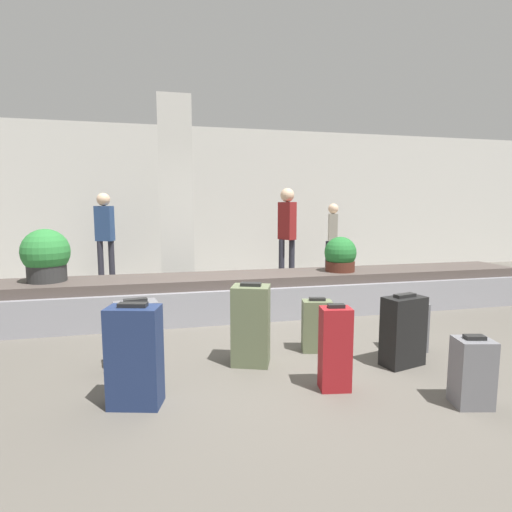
{
  "coord_description": "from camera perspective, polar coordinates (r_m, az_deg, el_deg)",
  "views": [
    {
      "loc": [
        -1.24,
        -3.7,
        1.49
      ],
      "look_at": [
        0.0,
        1.61,
        0.81
      ],
      "focal_mm": 28.0,
      "sensor_mm": 36.0,
      "label": 1
    }
  ],
  "objects": [
    {
      "name": "traveler_1",
      "position": [
        8.77,
        10.9,
        3.19
      ],
      "size": [
        0.31,
        0.36,
        1.55
      ],
      "rotation": [
        0.0,
        0.0,
        1.23
      ],
      "color": "#282833",
      "rests_on": "ground_plane"
    },
    {
      "name": "traveler_2",
      "position": [
        8.13,
        -20.8,
        3.53
      ],
      "size": [
        0.36,
        0.29,
        1.74
      ],
      "rotation": [
        0.0,
        0.0,
        2.75
      ],
      "color": "#282833",
      "rests_on": "ground_plane"
    },
    {
      "name": "suitcase_7",
      "position": [
        4.04,
        20.29,
        -10.01
      ],
      "size": [
        0.44,
        0.3,
        0.69
      ],
      "rotation": [
        0.0,
        0.0,
        0.24
      ],
      "color": "black",
      "rests_on": "ground_plane"
    },
    {
      "name": "suitcase_5",
      "position": [
        4.21,
        8.66,
        -9.8
      ],
      "size": [
        0.33,
        0.24,
        0.56
      ],
      "rotation": [
        0.0,
        0.0,
        -0.23
      ],
      "color": "#5B6647",
      "rests_on": "ground_plane"
    },
    {
      "name": "suitcase_2",
      "position": [
        3.18,
        -16.94,
        -13.55
      ],
      "size": [
        0.43,
        0.32,
        0.79
      ],
      "rotation": [
        0.0,
        0.0,
        -0.26
      ],
      "color": "navy",
      "rests_on": "ground_plane"
    },
    {
      "name": "suitcase_3",
      "position": [
        3.38,
        11.24,
        -12.84
      ],
      "size": [
        0.27,
        0.21,
        0.71
      ],
      "rotation": [
        0.0,
        0.0,
        -0.16
      ],
      "color": "maroon",
      "rests_on": "ground_plane"
    },
    {
      "name": "traveler_0",
      "position": [
        7.47,
        4.45,
        4.17
      ],
      "size": [
        0.31,
        0.37,
        1.82
      ],
      "rotation": [
        0.0,
        0.0,
        2.04
      ],
      "color": "#282833",
      "rests_on": "ground_plane"
    },
    {
      "name": "pillar",
      "position": [
        6.65,
        -11.37,
        7.91
      ],
      "size": [
        0.52,
        0.52,
        3.2
      ],
      "color": "beige",
      "rests_on": "ground_plane"
    },
    {
      "name": "potted_plant_1",
      "position": [
        5.86,
        11.95,
        0.08
      ],
      "size": [
        0.46,
        0.46,
        0.5
      ],
      "color": "#4C2319",
      "rests_on": "carousel"
    },
    {
      "name": "potted_plant_0",
      "position": [
        5.58,
        -27.82,
        0.01
      ],
      "size": [
        0.57,
        0.57,
        0.66
      ],
      "color": "#2D2D2D",
      "rests_on": "carousel"
    },
    {
      "name": "back_wall",
      "position": [
        9.02,
        -5.3,
        7.77
      ],
      "size": [
        18.0,
        0.06,
        3.2
      ],
      "color": "beige",
      "rests_on": "ground_plane"
    },
    {
      "name": "suitcase_4",
      "position": [
        3.81,
        -0.73,
        -9.8
      ],
      "size": [
        0.42,
        0.38,
        0.78
      ],
      "rotation": [
        0.0,
        0.0,
        -0.35
      ],
      "color": "#5B6647",
      "rests_on": "ground_plane"
    },
    {
      "name": "carousel",
      "position": [
        5.59,
        0.0,
        -5.51
      ],
      "size": [
        8.33,
        0.94,
        0.56
      ],
      "color": "gray",
      "rests_on": "ground_plane"
    },
    {
      "name": "suitcase_1",
      "position": [
        3.49,
        28.5,
        -14.37
      ],
      "size": [
        0.3,
        0.27,
        0.54
      ],
      "rotation": [
        0.0,
        0.0,
        -0.22
      ],
      "color": "slate",
      "rests_on": "ground_plane"
    },
    {
      "name": "suitcase_6",
      "position": [
        4.49,
        21.29,
        -9.34
      ],
      "size": [
        0.34,
        0.24,
        0.53
      ],
      "rotation": [
        0.0,
        0.0,
        -0.23
      ],
      "color": "slate",
      "rests_on": "ground_plane"
    },
    {
      "name": "ground_plane",
      "position": [
        4.18,
        5.17,
        -13.79
      ],
      "size": [
        18.0,
        18.0,
        0.0
      ],
      "primitive_type": "plane",
      "color": "#59544C"
    },
    {
      "name": "suitcase_0",
      "position": [
        3.87,
        -16.69,
        -10.8
      ],
      "size": [
        0.41,
        0.28,
        0.66
      ],
      "rotation": [
        0.0,
        0.0,
        0.18
      ],
      "color": "slate",
      "rests_on": "ground_plane"
    }
  ]
}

